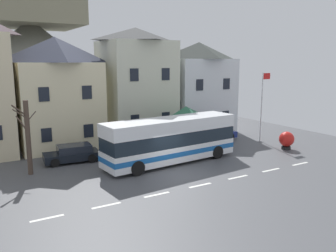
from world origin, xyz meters
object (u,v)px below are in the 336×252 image
(pedestrian_00, at_px, (194,140))
(flagpole, at_px, (262,102))
(townhouse_03, at_px, (198,88))
(bus_shelter, at_px, (186,113))
(parked_car_00, at_px, (213,134))
(bare_tree_00, at_px, (28,137))
(pedestrian_01, at_px, (212,139))
(harbour_buoy, at_px, (287,140))
(townhouse_01, at_px, (57,93))
(townhouse_02, at_px, (136,84))
(parked_car_02, at_px, (73,154))
(transit_bus, at_px, (171,141))
(hilltop_castle, at_px, (32,61))
(public_bench, at_px, (156,138))

(pedestrian_00, distance_m, flagpole, 7.91)
(townhouse_03, bearing_deg, bus_shelter, -133.45)
(parked_car_00, xyz_separation_m, bare_tree_00, (-16.73, -1.97, 1.96))
(pedestrian_01, height_order, harbour_buoy, harbour_buoy)
(flagpole, relative_size, bare_tree_00, 1.30)
(townhouse_01, bearing_deg, townhouse_03, -1.64)
(townhouse_03, relative_size, bare_tree_00, 1.89)
(townhouse_02, bearing_deg, bus_shelter, -70.47)
(townhouse_02, bearing_deg, parked_car_00, -40.97)
(bare_tree_00, bearing_deg, bus_shelter, 5.08)
(bus_shelter, distance_m, parked_car_02, 10.15)
(transit_bus, distance_m, pedestrian_01, 5.58)
(townhouse_01, relative_size, townhouse_02, 0.90)
(townhouse_03, distance_m, harbour_buoy, 11.24)
(hilltop_castle, height_order, bus_shelter, hilltop_castle)
(bare_tree_00, bearing_deg, townhouse_01, 62.40)
(townhouse_02, distance_m, bare_tree_00, 13.33)
(townhouse_01, height_order, transit_bus, townhouse_01)
(townhouse_02, height_order, hilltop_castle, hilltop_castle)
(townhouse_01, bearing_deg, hilltop_castle, 85.34)
(transit_bus, bearing_deg, public_bench, 66.71)
(harbour_buoy, bearing_deg, pedestrian_01, 147.49)
(transit_bus, height_order, pedestrian_01, transit_bus)
(parked_car_02, xyz_separation_m, harbour_buoy, (16.85, -5.45, 0.21))
(pedestrian_01, bearing_deg, townhouse_03, 63.85)
(townhouse_03, bearing_deg, hilltop_castle, 117.60)
(parked_car_00, relative_size, public_bench, 2.81)
(flagpole, bearing_deg, transit_bus, -170.59)
(hilltop_castle, distance_m, public_bench, 28.57)
(parked_car_00, distance_m, pedestrian_01, 3.16)
(parked_car_00, relative_size, pedestrian_01, 3.04)
(parked_car_00, xyz_separation_m, public_bench, (-5.25, 1.57, -0.14))
(parked_car_02, bearing_deg, harbour_buoy, 166.80)
(bus_shelter, xyz_separation_m, harbour_buoy, (6.99, -5.07, -2.14))
(townhouse_02, xyz_separation_m, bus_shelter, (2.02, -5.69, -2.30))
(flagpole, bearing_deg, parked_car_00, 146.05)
(pedestrian_01, xyz_separation_m, public_bench, (-3.25, 4.01, -0.39))
(transit_bus, xyz_separation_m, flagpole, (10.91, 1.81, 2.09))
(bare_tree_00, bearing_deg, pedestrian_00, -0.71)
(bus_shelter, relative_size, pedestrian_01, 2.36)
(townhouse_02, xyz_separation_m, bare_tree_00, (-11.10, -6.86, -2.70))
(parked_car_02, distance_m, bare_tree_00, 4.10)
(transit_bus, bearing_deg, townhouse_01, 117.69)
(pedestrian_01, distance_m, harbour_buoy, 6.38)
(pedestrian_01, bearing_deg, pedestrian_00, 169.05)
(transit_bus, bearing_deg, pedestrian_01, 14.79)
(transit_bus, relative_size, parked_car_02, 2.58)
(flagpole, bearing_deg, townhouse_03, 108.21)
(parked_car_00, relative_size, pedestrian_00, 3.04)
(hilltop_castle, bearing_deg, townhouse_01, -94.66)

